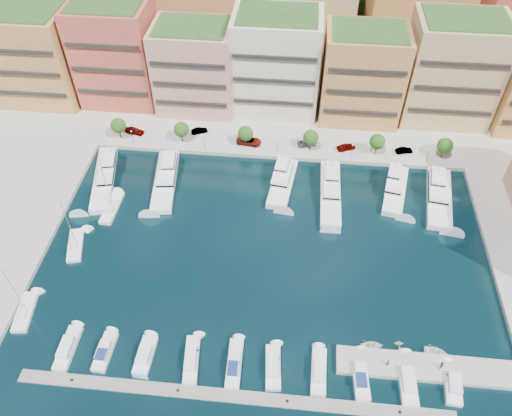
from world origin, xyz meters
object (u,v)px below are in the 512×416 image
Objects in this scene: cruiser_0 at (68,348)px; car_2 at (249,141)px; tender_1 at (399,343)px; car_5 at (404,150)px; tree_5 at (445,146)px; yacht_4 at (331,190)px; tender_2 at (436,353)px; cruiser_9 at (453,384)px; lamppost_1 at (204,140)px; sailboat_1 at (76,246)px; sailboat_2 at (112,208)px; yacht_3 at (283,180)px; cruiser_2 at (145,356)px; tree_3 at (311,137)px; lamppost_0 at (132,135)px; yacht_5 at (395,187)px; car_1 at (199,131)px; car_3 at (307,143)px; cruiser_1 at (105,352)px; car_0 at (134,131)px; cruiser_8 at (407,380)px; tree_1 at (181,130)px; yacht_6 at (439,194)px; cruiser_6 at (319,372)px; cruiser_3 at (191,360)px; tender_3 at (441,353)px; person_1 at (441,365)px; tender_0 at (372,346)px; tree_0 at (118,126)px; lamppost_2 at (277,144)px; yacht_1 at (166,178)px; tree_2 at (245,133)px; cruiser_5 at (273,368)px; yacht_0 at (105,175)px; cruiser_7 at (360,376)px.

car_2 is at bearing 66.68° from cruiser_0.
tender_1 is 52.77m from car_5.
tree_5 is 30.54m from yacht_4.
tree_5 is at bearing 1.32° from tender_2.
lamppost_1 is at bearing 132.51° from cruiser_9.
sailboat_1 is 1.00× the size of sailboat_2.
yacht_3 is 2.30× the size of cruiser_2.
tree_3 is 0.43× the size of sailboat_1.
lamppost_0 is 0.25× the size of yacht_5.
yacht_4 is 5.00× the size of car_1.
car_3 is 1.16× the size of car_5.
car_0 is (-10.96, 60.23, 1.26)m from cruiser_1.
lamppost_0 is at bearing 137.88° from cruiser_8.
cruiser_1 is at bearing -120.36° from tree_3.
tree_1 is 1.17× the size of car_3.
yacht_6 reaches higher than cruiser_6.
tree_3 is 0.63× the size of cruiser_3.
person_1 is (-0.78, -3.06, 1.51)m from tender_3.
yacht_4 is at bearing 116.33° from car_5.
tender_2 is at bearing 6.37° from cruiser_2.
car_3 is (-30.25, 14.92, 0.49)m from yacht_6.
sailboat_1 is 73.60m from tender_3.
cruiser_2 is 39.55m from tender_0.
tree_0 is 47.36m from car_3.
yacht_6 is at bearing 38.50° from cruiser_2.
lamppost_2 is 41.53m from sailboat_2.
cruiser_6 is 0.64× the size of sailboat_1.
tree_5 is 0.43× the size of sailboat_1.
tender_3 is at bearing -98.62° from tree_5.
yacht_1 is at bearing 98.20° from cruiser_2.
yacht_4 is 4.28× the size of car_3.
yacht_1 is 2.78× the size of cruiser_9.
tree_2 is at bearing 125.31° from cruiser_9.
tree_2 is 59.32m from cruiser_5.
tree_0 reaches higher than yacht_5.
cruiser_0 is 35.96m from cruiser_5.
cruiser_8 is 7.90m from tender_0.
tender_1 is (51.03, 6.78, -0.11)m from cruiser_1.
yacht_0 is 5.26× the size of tender_2.
cruiser_0 is (-72.67, -58.09, -4.20)m from tree_5.
person_1 reaches higher than tender_1.
yacht_0 is at bearing 48.53° from tender_0.
cruiser_8 is (49.70, -58.10, -4.20)m from tree_1.
yacht_5 is 2.20× the size of cruiser_1.
tender_2 is (39.31, -52.48, -4.31)m from tree_2.
tree_3 reaches higher than cruiser_6.
yacht_0 is 52.38m from cruiser_3.
sailboat_2 is (-53.19, 34.11, -0.26)m from cruiser_7.
yacht_6 reaches higher than car_0.
cruiser_1 is (-28.08, -46.15, -0.64)m from yacht_3.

